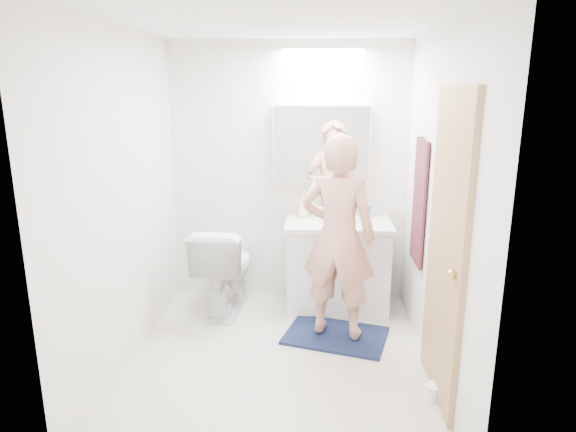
# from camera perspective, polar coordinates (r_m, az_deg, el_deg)

# --- Properties ---
(floor) EXTENTS (2.50, 2.50, 0.00)m
(floor) POSITION_cam_1_polar(r_m,az_deg,el_deg) (3.93, -0.97, -15.92)
(floor) COLOR silver
(floor) RESTS_ON ground
(ceiling) EXTENTS (2.50, 2.50, 0.00)m
(ceiling) POSITION_cam_1_polar(r_m,az_deg,el_deg) (3.42, -1.15, 21.37)
(ceiling) COLOR white
(ceiling) RESTS_ON floor
(wall_back) EXTENTS (2.50, 0.00, 2.50)m
(wall_back) POSITION_cam_1_polar(r_m,az_deg,el_deg) (4.71, 0.08, 4.79)
(wall_back) COLOR white
(wall_back) RESTS_ON floor
(wall_front) EXTENTS (2.50, 0.00, 2.50)m
(wall_front) POSITION_cam_1_polar(r_m,az_deg,el_deg) (2.29, -3.39, -5.65)
(wall_front) COLOR white
(wall_front) RESTS_ON floor
(wall_left) EXTENTS (0.00, 2.50, 2.50)m
(wall_left) POSITION_cam_1_polar(r_m,az_deg,el_deg) (3.73, -18.16, 1.53)
(wall_left) COLOR white
(wall_left) RESTS_ON floor
(wall_right) EXTENTS (0.00, 2.50, 2.50)m
(wall_right) POSITION_cam_1_polar(r_m,az_deg,el_deg) (3.58, 16.81, 1.10)
(wall_right) COLOR white
(wall_right) RESTS_ON floor
(vanity_cabinet) EXTENTS (0.90, 0.55, 0.78)m
(vanity_cabinet) POSITION_cam_1_polar(r_m,az_deg,el_deg) (4.64, 5.64, -5.79)
(vanity_cabinet) COLOR white
(vanity_cabinet) RESTS_ON floor
(countertop) EXTENTS (0.95, 0.58, 0.04)m
(countertop) POSITION_cam_1_polar(r_m,az_deg,el_deg) (4.51, 5.77, -0.90)
(countertop) COLOR silver
(countertop) RESTS_ON vanity_cabinet
(sink_basin) EXTENTS (0.36, 0.36, 0.03)m
(sink_basin) POSITION_cam_1_polar(r_m,az_deg,el_deg) (4.53, 5.76, -0.38)
(sink_basin) COLOR white
(sink_basin) RESTS_ON countertop
(faucet) EXTENTS (0.02, 0.02, 0.16)m
(faucet) POSITION_cam_1_polar(r_m,az_deg,el_deg) (4.70, 5.69, 0.98)
(faucet) COLOR silver
(faucet) RESTS_ON countertop
(medicine_cabinet) EXTENTS (0.88, 0.14, 0.70)m
(medicine_cabinet) POSITION_cam_1_polar(r_m,az_deg,el_deg) (4.59, 3.81, 8.29)
(medicine_cabinet) COLOR white
(medicine_cabinet) RESTS_ON wall_back
(mirror_panel) EXTENTS (0.84, 0.01, 0.66)m
(mirror_panel) POSITION_cam_1_polar(r_m,az_deg,el_deg) (4.51, 3.82, 8.19)
(mirror_panel) COLOR silver
(mirror_panel) RESTS_ON medicine_cabinet
(toilet) EXTENTS (0.53, 0.83, 0.81)m
(toilet) POSITION_cam_1_polar(r_m,az_deg,el_deg) (4.59, -7.15, -5.85)
(toilet) COLOR white
(toilet) RESTS_ON floor
(bath_rug) EXTENTS (0.92, 0.75, 0.02)m
(bath_rug) POSITION_cam_1_polar(r_m,az_deg,el_deg) (4.24, 5.44, -13.39)
(bath_rug) COLOR #162645
(bath_rug) RESTS_ON floor
(person) EXTENTS (0.67, 0.53, 1.62)m
(person) POSITION_cam_1_polar(r_m,az_deg,el_deg) (3.92, 5.73, -2.41)
(person) COLOR tan
(person) RESTS_ON bath_rug
(door) EXTENTS (0.04, 0.80, 2.00)m
(door) POSITION_cam_1_polar(r_m,az_deg,el_deg) (3.30, 17.60, -3.68)
(door) COLOR tan
(door) RESTS_ON wall_right
(door_knob) EXTENTS (0.06, 0.06, 0.06)m
(door_knob) POSITION_cam_1_polar(r_m,az_deg,el_deg) (3.03, 18.15, -6.33)
(door_knob) COLOR gold
(door_knob) RESTS_ON door
(towel) EXTENTS (0.02, 0.42, 1.00)m
(towel) POSITION_cam_1_polar(r_m,az_deg,el_deg) (4.12, 14.69, 1.51)
(towel) COLOR #112135
(towel) RESTS_ON wall_right
(towel_hook) EXTENTS (0.07, 0.02, 0.02)m
(towel_hook) POSITION_cam_1_polar(r_m,az_deg,el_deg) (4.03, 14.97, 8.73)
(towel_hook) COLOR silver
(towel_hook) RESTS_ON wall_right
(soap_bottle_a) EXTENTS (0.13, 0.13, 0.24)m
(soap_bottle_a) POSITION_cam_1_polar(r_m,az_deg,el_deg) (4.62, 1.76, 1.33)
(soap_bottle_a) COLOR #EDED99
(soap_bottle_a) RESTS_ON countertop
(soap_bottle_b) EXTENTS (0.10, 0.10, 0.16)m
(soap_bottle_b) POSITION_cam_1_polar(r_m,az_deg,el_deg) (4.66, 3.82, 0.90)
(soap_bottle_b) COLOR #5784BB
(soap_bottle_b) RESTS_ON countertop
(toothbrush_cup) EXTENTS (0.13, 0.13, 0.10)m
(toothbrush_cup) POSITION_cam_1_polar(r_m,az_deg,el_deg) (4.67, 8.79, 0.41)
(toothbrush_cup) COLOR #3C64B6
(toothbrush_cup) RESTS_ON countertop
(toilet_paper_roll) EXTENTS (0.11, 0.11, 0.10)m
(toilet_paper_roll) POSITION_cam_1_polar(r_m,az_deg,el_deg) (3.60, 16.14, -18.69)
(toilet_paper_roll) COLOR white
(toilet_paper_roll) RESTS_ON floor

